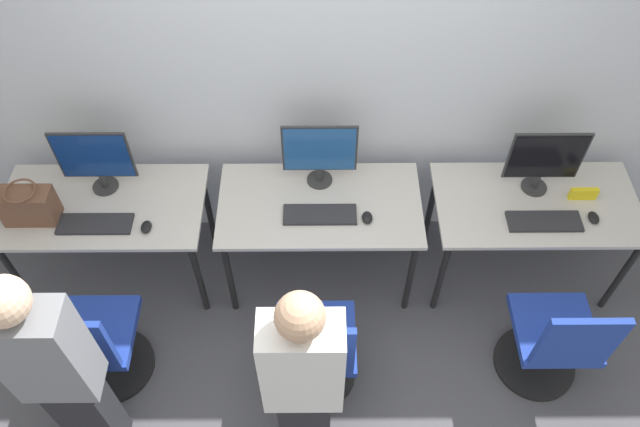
% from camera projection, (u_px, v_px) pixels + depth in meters
% --- Properties ---
extents(ground_plane, '(20.00, 20.00, 0.00)m').
position_uv_depth(ground_plane, '(320.00, 313.00, 4.00)').
color(ground_plane, '#4C4C51').
extents(wall_back, '(12.00, 0.05, 2.80)m').
position_uv_depth(wall_back, '(319.00, 61.00, 3.38)').
color(wall_back, silver).
rests_on(wall_back, ground_plane).
extents(desk_left, '(1.19, 0.64, 0.72)m').
position_uv_depth(desk_left, '(105.00, 213.00, 3.69)').
color(desk_left, '#BCB7AD').
rests_on(desk_left, ground_plane).
extents(monitor_left, '(0.43, 0.15, 0.44)m').
position_uv_depth(monitor_left, '(95.00, 159.00, 3.52)').
color(monitor_left, '#2D2D2D').
rests_on(monitor_left, desk_left).
extents(keyboard_left, '(0.42, 0.14, 0.02)m').
position_uv_depth(keyboard_left, '(95.00, 224.00, 3.53)').
color(keyboard_left, '#262628').
rests_on(keyboard_left, desk_left).
extents(mouse_left, '(0.06, 0.09, 0.03)m').
position_uv_depth(mouse_left, '(146.00, 227.00, 3.51)').
color(mouse_left, black).
rests_on(mouse_left, desk_left).
extents(office_chair_left, '(0.48, 0.48, 0.90)m').
position_uv_depth(office_chair_left, '(96.00, 347.00, 3.45)').
color(office_chair_left, black).
rests_on(office_chair_left, ground_plane).
extents(person_left, '(0.36, 0.21, 1.59)m').
position_uv_depth(person_left, '(57.00, 371.00, 2.83)').
color(person_left, '#232328').
rests_on(person_left, ground_plane).
extents(desk_center, '(1.19, 0.64, 0.72)m').
position_uv_depth(desk_center, '(320.00, 212.00, 3.70)').
color(desk_center, '#BCB7AD').
rests_on(desk_center, ground_plane).
extents(monitor_center, '(0.43, 0.15, 0.44)m').
position_uv_depth(monitor_center, '(320.00, 152.00, 3.56)').
color(monitor_center, '#2D2D2D').
rests_on(monitor_center, desk_center).
extents(keyboard_center, '(0.42, 0.14, 0.02)m').
position_uv_depth(keyboard_center, '(320.00, 215.00, 3.57)').
color(keyboard_center, '#262628').
rests_on(keyboard_center, desk_center).
extents(mouse_center, '(0.06, 0.09, 0.03)m').
position_uv_depth(mouse_center, '(367.00, 218.00, 3.55)').
color(mouse_center, black).
rests_on(mouse_center, desk_center).
extents(office_chair_center, '(0.48, 0.48, 0.90)m').
position_uv_depth(office_chair_center, '(315.00, 352.00, 3.42)').
color(office_chair_center, black).
rests_on(office_chair_center, ground_plane).
extents(person_center, '(0.36, 0.20, 1.54)m').
position_uv_depth(person_center, '(303.00, 382.00, 2.84)').
color(person_center, '#232328').
rests_on(person_center, ground_plane).
extents(desk_right, '(1.19, 0.64, 0.72)m').
position_uv_depth(desk_right, '(534.00, 211.00, 3.70)').
color(desk_right, '#BCB7AD').
rests_on(desk_right, ground_plane).
extents(monitor_right, '(0.43, 0.15, 0.44)m').
position_uv_depth(monitor_right, '(545.00, 159.00, 3.52)').
color(monitor_right, '#2D2D2D').
rests_on(monitor_right, desk_right).
extents(keyboard_right, '(0.42, 0.14, 0.02)m').
position_uv_depth(keyboard_right, '(544.00, 221.00, 3.54)').
color(keyboard_right, '#262628').
rests_on(keyboard_right, desk_right).
extents(mouse_right, '(0.06, 0.09, 0.03)m').
position_uv_depth(mouse_right, '(594.00, 218.00, 3.55)').
color(mouse_right, black).
rests_on(mouse_right, desk_right).
extents(office_chair_right, '(0.48, 0.48, 0.90)m').
position_uv_depth(office_chair_right, '(553.00, 344.00, 3.46)').
color(office_chair_right, black).
rests_on(office_chair_right, ground_plane).
extents(handbag, '(0.30, 0.18, 0.25)m').
position_uv_depth(handbag, '(28.00, 205.00, 3.48)').
color(handbag, brown).
rests_on(handbag, desk_left).
extents(placard_right, '(0.16, 0.03, 0.08)m').
position_uv_depth(placard_right, '(583.00, 194.00, 3.63)').
color(placard_right, yellow).
rests_on(placard_right, desk_right).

